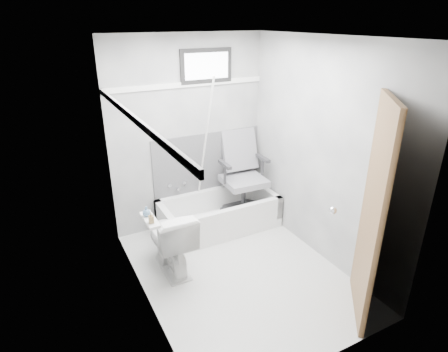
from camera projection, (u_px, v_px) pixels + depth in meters
floor at (239, 272)px, 4.06m from camera, size 2.60×2.60×0.00m
ceiling at (243, 37)px, 3.13m from camera, size 2.60×2.60×0.00m
wall_back at (189, 135)px, 4.65m from camera, size 2.00×0.02×2.40m
wall_front at (337, 233)px, 2.53m from camera, size 2.00×0.02×2.40m
wall_left at (139, 190)px, 3.17m from camera, size 0.02×2.60×2.40m
wall_right at (321, 153)px, 4.02m from camera, size 0.02×2.60×2.40m
bathtub at (219, 213)px, 4.84m from camera, size 1.50×0.70×0.42m
office_chair at (244, 175)px, 4.86m from camera, size 0.65×0.65×1.08m
toilet at (170, 240)px, 3.98m from camera, size 0.43×0.75×0.73m
door at (423, 223)px, 3.05m from camera, size 0.78×0.78×2.00m
window at (206, 66)px, 4.43m from camera, size 0.66×0.04×0.40m
backerboard at (208, 162)px, 4.91m from camera, size 1.50×0.02×0.78m
trim_back at (187, 84)px, 4.40m from camera, size 2.00×0.02×0.06m
trim_left at (133, 118)px, 2.93m from camera, size 0.02×2.60×0.06m
pole at (204, 151)px, 4.56m from camera, size 0.02×0.61×1.87m
shelf at (150, 220)px, 3.30m from camera, size 0.10×0.32×0.02m
soap_bottle_a at (151, 218)px, 3.21m from camera, size 0.05×0.05×0.10m
soap_bottle_b at (146, 211)px, 3.32m from camera, size 0.10×0.10×0.09m
faucet at (177, 186)px, 4.80m from camera, size 0.26×0.10×0.16m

